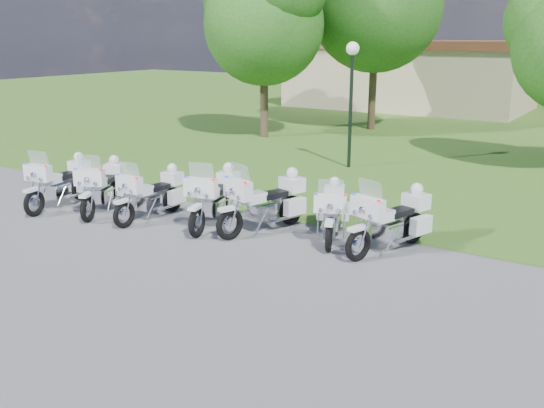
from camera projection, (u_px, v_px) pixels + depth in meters
The scene contains 12 objects.
ground at pixel (203, 254), 12.73m from camera, with size 100.00×100.00×0.00m, color #59595E.
grass_lawn at pixel (502, 115), 34.59m from camera, with size 100.00×48.00×0.01m, color #3C6921.
motorcycle_0 at pixel (61, 181), 16.09m from camera, with size 1.05×2.42×1.63m.
motorcycle_1 at pixel (104, 185), 15.67m from camera, with size 1.41×2.26×1.62m.
motorcycle_2 at pixel (153, 193), 15.04m from camera, with size 0.78×2.31×1.55m.
motorcycle_3 at pixel (216, 196), 14.54m from camera, with size 1.18×2.46×1.68m.
motorcycle_4 at pixel (266, 201), 14.07m from camera, with size 1.32×2.48×1.71m.
motorcycle_5 at pixel (332, 211), 13.58m from camera, with size 1.31×2.13×1.52m.
motorcycle_6 at pixel (392, 219), 12.76m from camera, with size 1.29×2.39×1.66m.
lamp_post at pixel (352, 74), 20.18m from camera, with size 0.44×0.44×4.23m.
tree_0 at pixel (263, 13), 25.85m from camera, with size 6.07×5.18×8.09m.
building_west at pixel (410, 74), 37.97m from camera, with size 14.56×8.32×4.10m.
Camera 1 is at (7.72, -9.28, 4.44)m, focal length 40.00 mm.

